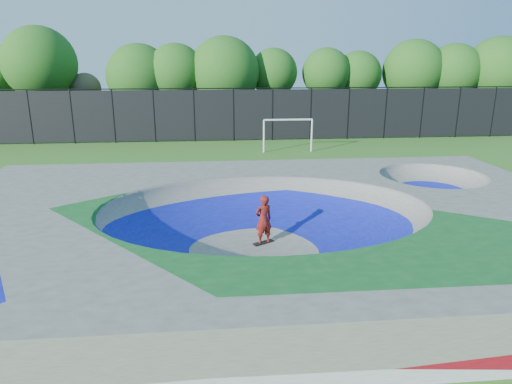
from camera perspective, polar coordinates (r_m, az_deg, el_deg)
ground at (r=15.54m, az=1.04°, el=-7.01°), size 120.00×120.00×0.00m
skate_deck at (r=15.26m, az=1.06°, el=-4.42°), size 22.00×14.00×1.50m
skater at (r=15.60m, az=0.95°, el=-3.49°), size 0.74×0.62×1.74m
skateboard at (r=15.90m, az=0.93°, el=-6.35°), size 0.79×0.57×0.05m
soccer_goal at (r=31.26m, az=4.03°, el=7.86°), size 3.41×0.12×2.26m
fence at (r=35.45m, az=-2.81°, el=9.75°), size 48.09×0.09×4.04m
treeline at (r=40.15m, az=-2.69°, el=14.86°), size 52.38×7.12×8.77m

